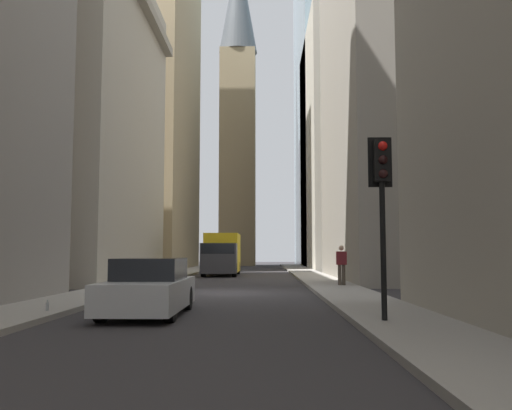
{
  "coord_description": "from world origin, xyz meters",
  "views": [
    {
      "loc": [
        -21.23,
        -1.5,
        1.57
      ],
      "look_at": [
        14.12,
        -0.95,
        4.65
      ],
      "focal_mm": 38.15,
      "sensor_mm": 36.0,
      "label": 1
    }
  ],
  "objects": [
    {
      "name": "ground_plane",
      "position": [
        0.0,
        0.0,
        0.0
      ],
      "size": [
        135.0,
        135.0,
        0.0
      ],
      "primitive_type": "plane",
      "color": "#302D30"
    },
    {
      "name": "sidewalk_right",
      "position": [
        0.0,
        4.5,
        0.07
      ],
      "size": [
        90.0,
        2.2,
        0.14
      ],
      "primitive_type": "cube",
      "color": "gray",
      "rests_on": "ground_plane"
    },
    {
      "name": "sidewalk_left",
      "position": [
        0.0,
        -4.5,
        0.07
      ],
      "size": [
        90.0,
        2.2,
        0.14
      ],
      "primitive_type": "cube",
      "color": "gray",
      "rests_on": "ground_plane"
    },
    {
      "name": "building_left_midfar",
      "position": [
        9.98,
        -10.6,
        12.64
      ],
      "size": [
        15.24,
        10.0,
        25.27
      ],
      "color": "gray",
      "rests_on": "ground_plane"
    },
    {
      "name": "building_left_far",
      "position": [
        31.39,
        -10.6,
        11.58
      ],
      "size": [
        17.36,
        10.0,
        23.16
      ],
      "color": "beige",
      "rests_on": "ground_plane"
    },
    {
      "name": "building_right_midfar",
      "position": [
        9.26,
        10.59,
        9.02
      ],
      "size": [
        14.94,
        10.5,
        18.02
      ],
      "color": "#A8A091",
      "rests_on": "ground_plane"
    },
    {
      "name": "building_right_far",
      "position": [
        29.01,
        10.6,
        16.63
      ],
      "size": [
        17.26,
        10.0,
        33.27
      ],
      "color": "#9E8966",
      "rests_on": "ground_plane"
    },
    {
      "name": "glass_tower_distant",
      "position": [
        42.17,
        -12.6,
        31.29
      ],
      "size": [
        21.35,
        14.0,
        62.58
      ],
      "primitive_type": "cube",
      "color": "#8CA8B7",
      "rests_on": "ground_plane"
    },
    {
      "name": "church_spire",
      "position": [
        43.24,
        1.7,
        20.51
      ],
      "size": [
        4.63,
        4.63,
        39.28
      ],
      "color": "#9E8966",
      "rests_on": "ground_plane"
    },
    {
      "name": "delivery_truck",
      "position": [
        15.76,
        1.4,
        1.46
      ],
      "size": [
        6.46,
        2.25,
        2.84
      ],
      "color": "yellow",
      "rests_on": "ground_plane"
    },
    {
      "name": "sedan_silver",
      "position": [
        -7.54,
        1.4,
        0.66
      ],
      "size": [
        4.3,
        1.78,
        1.42
      ],
      "color": "#B7BABF",
      "rests_on": "ground_plane"
    },
    {
      "name": "traffic_light_foreground",
      "position": [
        -9.59,
        -4.03,
        3.04
      ],
      "size": [
        0.43,
        0.52,
        3.95
      ],
      "color": "black",
      "rests_on": "sidewalk_left"
    },
    {
      "name": "pedestrian",
      "position": [
        2.77,
        -4.88,
        1.08
      ],
      "size": [
        0.26,
        0.44,
        1.73
      ],
      "color": "#473D33",
      "rests_on": "sidewalk_left"
    },
    {
      "name": "discarded_bottle",
      "position": [
        -7.85,
        3.82,
        0.25
      ],
      "size": [
        0.07,
        0.07,
        0.27
      ],
      "color": "#999EA3",
      "rests_on": "sidewalk_right"
    }
  ]
}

